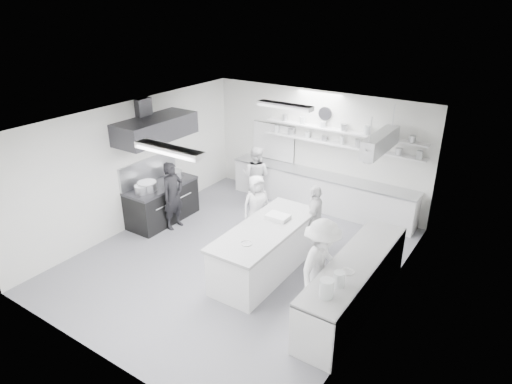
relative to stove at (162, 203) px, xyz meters
The scene contains 27 objects.
floor 2.67m from the stove, ahead, with size 6.00×7.00×0.02m, color gray.
ceiling 3.67m from the stove, ahead, with size 6.00×7.00×0.02m, color white.
wall_back 4.18m from the stove, 50.01° to the left, with size 6.00×0.04×3.00m, color silver.
wall_front 4.80m from the stove, 56.31° to the right, with size 6.00×0.04×3.00m, color silver.
wall_left 1.19m from the stove, 135.00° to the right, with size 0.04×7.00×3.00m, color silver.
wall_right 5.71m from the stove, ahead, with size 0.04×7.00×3.00m, color silver.
stove is the anchor object (origin of this frame).
exhaust_hood 1.90m from the stove, 90.00° to the right, with size 0.85×2.00×0.50m, color #333236.
back_counter 4.03m from the stove, 43.99° to the left, with size 5.00×0.60×0.92m, color silver.
shelf_lower 4.63m from the stove, 41.99° to the left, with size 4.20×0.26×0.04m, color silver.
shelf_upper 4.74m from the stove, 41.99° to the left, with size 4.20×0.26×0.04m, color silver.
pass_through_window 3.49m from the stove, 67.12° to the left, with size 1.30×0.04×1.00m, color black.
wall_clock 4.60m from the stove, 47.54° to the left, with size 0.32×0.32×0.05m, color white.
right_counter 5.28m from the stove, ahead, with size 0.74×3.30×0.94m, color silver.
pot_rack 5.35m from the stove, 23.50° to the left, with size 0.30×1.60×0.40m, color #B6B8BB.
light_fixture_front 4.22m from the stove, 40.24° to the right, with size 1.30×0.25×0.10m, color silver.
light_fixture_rear 3.86m from the stove, 28.30° to the left, with size 1.30×0.25×0.10m, color silver.
prep_island 3.37m from the stove, ahead, with size 0.97×2.60×0.96m, color silver.
stove_pot 0.72m from the stove, 90.00° to the right, with size 0.44×0.44×0.26m, color #B6B8BB.
cook_stove 0.63m from the stove, 11.65° to the right, with size 0.60×0.39×1.65m, color black.
cook_back 2.52m from the stove, 56.73° to the left, with size 0.77×0.60×1.59m, color white.
cook_island_left 2.40m from the stove, 19.08° to the left, with size 0.69×0.45×1.42m, color white.
cook_island_right 3.84m from the stove, 12.24° to the left, with size 0.90×0.37×1.53m, color white.
cook_right 4.88m from the stove, 11.42° to the right, with size 1.14×0.66×1.77m, color white.
bowl_island_a 3.45m from the stove, ahead, with size 0.23×0.23×0.06m, color #B6B8BB.
bowl_island_b 3.64m from the stove, 19.94° to the right, with size 0.22×0.22×0.07m, color silver.
bowl_right 5.38m from the stove, 10.80° to the right, with size 0.22×0.22×0.05m, color silver.
Camera 1 is at (4.88, -6.65, 5.21)m, focal length 31.68 mm.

